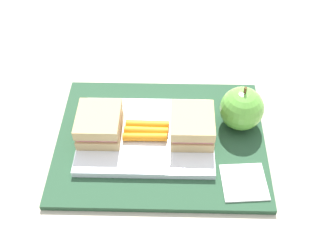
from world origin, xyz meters
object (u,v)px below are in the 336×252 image
object	(u,v)px
sandwich_half_left	(99,124)
sandwich_half_right	(192,126)
food_tray	(146,136)
apple	(242,109)
carrot_sticks_bundle	(146,131)
paper_napkin	(244,182)

from	to	relation	value
sandwich_half_left	sandwich_half_right	world-z (taller)	same
food_tray	sandwich_half_right	world-z (taller)	sandwich_half_right
sandwich_half_right	sandwich_half_left	bearing A→B (deg)	180.00
sandwich_half_right	apple	xyz separation A→B (m)	(0.09, 0.04, 0.00)
food_tray	sandwich_half_left	distance (m)	0.08
food_tray	apple	distance (m)	0.17
carrot_sticks_bundle	paper_napkin	bearing A→B (deg)	-29.32
food_tray	sandwich_half_right	size ratio (longest dim) A/B	2.88
sandwich_half_right	paper_napkin	xyz separation A→B (m)	(0.08, -0.09, -0.03)
sandwich_half_right	paper_napkin	bearing A→B (deg)	-47.53
carrot_sticks_bundle	apple	xyz separation A→B (m)	(0.16, 0.04, 0.02)
food_tray	sandwich_half_left	size ratio (longest dim) A/B	2.88
paper_napkin	sandwich_half_right	bearing A→B (deg)	132.47
apple	paper_napkin	bearing A→B (deg)	-91.79
food_tray	apple	world-z (taller)	apple
food_tray	paper_napkin	size ratio (longest dim) A/B	3.29
food_tray	carrot_sticks_bundle	bearing A→B (deg)	11.23
sandwich_half_left	sandwich_half_right	xyz separation A→B (m)	(0.16, 0.00, 0.00)
carrot_sticks_bundle	apple	world-z (taller)	apple
sandwich_half_right	paper_napkin	size ratio (longest dim) A/B	1.14
sandwich_half_right	apple	size ratio (longest dim) A/B	0.92
sandwich_half_right	carrot_sticks_bundle	xyz separation A→B (m)	(-0.08, 0.00, -0.01)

